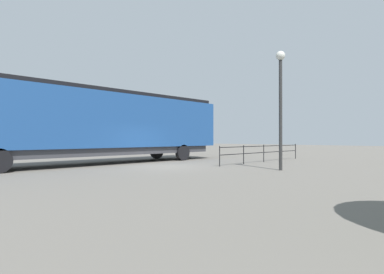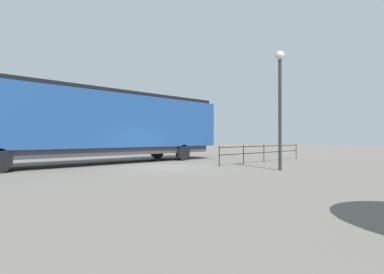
# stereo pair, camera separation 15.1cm
# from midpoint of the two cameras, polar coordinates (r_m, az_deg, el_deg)

# --- Properties ---
(ground_plane) EXTENTS (120.00, 120.00, 0.00)m
(ground_plane) POSITION_cam_midpoint_polar(r_m,az_deg,el_deg) (16.60, -4.81, -5.58)
(ground_plane) COLOR #666059
(locomotive) EXTENTS (3.20, 17.30, 4.42)m
(locomotive) POSITION_cam_midpoint_polar(r_m,az_deg,el_deg) (19.22, -15.46, 2.50)
(locomotive) COLOR navy
(locomotive) RESTS_ON ground_plane
(lamp_post) EXTENTS (0.45, 0.45, 5.76)m
(lamp_post) POSITION_cam_midpoint_polar(r_m,az_deg,el_deg) (15.23, 16.65, 8.32)
(lamp_post) COLOR #2D2D2D
(lamp_post) RESTS_ON ground_plane
(platform_fence) EXTENTS (0.05, 9.04, 1.13)m
(platform_fence) POSITION_cam_midpoint_polar(r_m,az_deg,el_deg) (20.13, 13.71, -2.53)
(platform_fence) COLOR black
(platform_fence) RESTS_ON ground_plane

